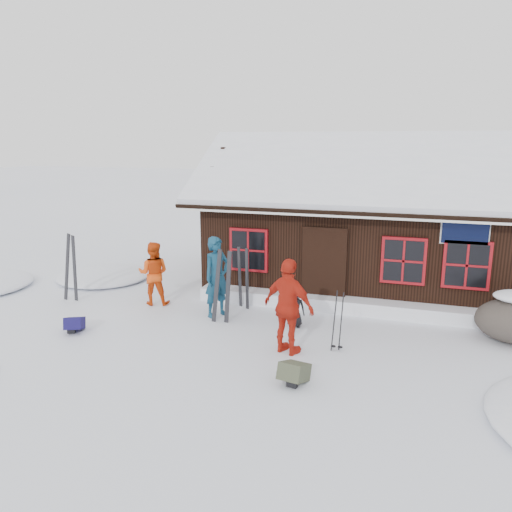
% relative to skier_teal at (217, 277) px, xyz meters
% --- Properties ---
extents(ground, '(120.00, 120.00, 0.00)m').
position_rel_skier_teal_xyz_m(ground, '(1.41, -0.97, -0.98)').
color(ground, white).
rests_on(ground, ground).
extents(mountain_hut, '(8.90, 6.09, 4.42)m').
position_rel_skier_teal_xyz_m(mountain_hut, '(2.91, 4.01, 0.60)').
color(mountain_hut, black).
rests_on(mountain_hut, ground).
extents(snow_drift, '(7.60, 0.60, 0.35)m').
position_rel_skier_teal_xyz_m(snow_drift, '(2.91, 1.28, -0.80)').
color(snow_drift, white).
rests_on(snow_drift, ground).
extents(snow_mounds, '(20.60, 13.20, 0.48)m').
position_rel_skier_teal_xyz_m(snow_mounds, '(3.06, 0.89, -0.98)').
color(snow_mounds, white).
rests_on(snow_mounds, ground).
extents(skier_teal, '(0.76, 0.85, 1.95)m').
position_rel_skier_teal_xyz_m(skier_teal, '(0.00, 0.00, 0.00)').
color(skier_teal, navy).
rests_on(skier_teal, ground).
extents(skier_orange_left, '(0.94, 0.82, 1.64)m').
position_rel_skier_teal_xyz_m(skier_orange_left, '(-1.90, 0.34, -0.15)').
color(skier_orange_left, '#E2480F').
rests_on(skier_orange_left, ground).
extents(skier_orange_right, '(1.23, 0.84, 1.93)m').
position_rel_skier_teal_xyz_m(skier_orange_right, '(2.17, -1.58, -0.01)').
color(skier_orange_right, red).
rests_on(skier_orange_right, ground).
extents(skier_crouched, '(0.50, 0.39, 0.90)m').
position_rel_skier_teal_xyz_m(skier_crouched, '(1.95, -0.13, -0.52)').
color(skier_crouched, black).
rests_on(skier_crouched, ground).
extents(ski_pair_left, '(0.61, 0.24, 1.85)m').
position_rel_skier_teal_xyz_m(ski_pair_left, '(-4.09, -0.09, -0.10)').
color(ski_pair_left, black).
rests_on(ski_pair_left, ground).
extents(ski_pair_mid, '(0.37, 0.20, 1.60)m').
position_rel_skier_teal_xyz_m(ski_pair_mid, '(0.39, 0.79, -0.22)').
color(ski_pair_mid, black).
rests_on(ski_pair_mid, ground).
extents(ski_pair_right, '(0.56, 0.16, 1.79)m').
position_rel_skier_teal_xyz_m(ski_pair_right, '(0.29, -0.39, -0.13)').
color(ski_pair_right, black).
rests_on(ski_pair_right, ground).
extents(ski_poles, '(0.23, 0.11, 1.29)m').
position_rel_skier_teal_xyz_m(ski_poles, '(3.07, -1.17, -0.37)').
color(ski_poles, black).
rests_on(ski_poles, ground).
extents(backpack_blue, '(0.54, 0.60, 0.27)m').
position_rel_skier_teal_xyz_m(backpack_blue, '(-2.62, -1.95, -0.84)').
color(backpack_blue, '#161149').
rests_on(backpack_blue, ground).
extents(backpack_olive, '(0.51, 0.62, 0.30)m').
position_rel_skier_teal_xyz_m(backpack_olive, '(2.59, -2.81, -0.82)').
color(backpack_olive, '#414531').
rests_on(backpack_olive, ground).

